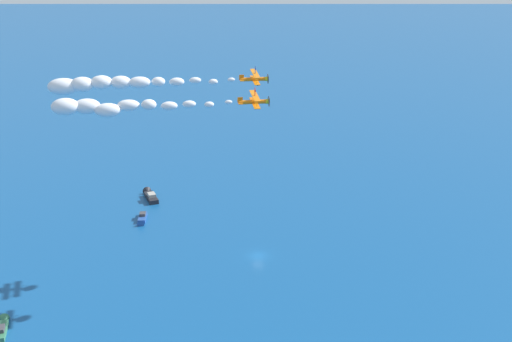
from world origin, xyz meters
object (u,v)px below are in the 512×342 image
object	(u,v)px
motorboat_inshore	(142,219)
wingwalker_wingman	(255,91)
biplane_lead	(255,79)
wingwalker_lead	(255,69)
motorboat_far_stbd	(150,196)
biplane_wingman	(255,101)
motorboat_far_port	(2,328)

from	to	relation	value
motorboat_inshore	wingwalker_wingman	size ratio (longest dim) A/B	4.40
biplane_lead	wingwalker_lead	size ratio (longest dim) A/B	4.15
motorboat_far_stbd	wingwalker_lead	xyz separation A→B (m)	(34.95, 27.89, 43.97)
wingwalker_lead	biplane_wingman	size ratio (longest dim) A/B	0.24
motorboat_far_stbd	biplane_wingman	xyz separation A→B (m)	(47.49, 26.18, 39.44)
motorboat_inshore	biplane_wingman	xyz separation A→B (m)	(31.07, 27.75, 39.64)
motorboat_far_port	wingwalker_wingman	world-z (taller)	wingwalker_wingman
wingwalker_lead	wingwalker_wingman	xyz separation A→B (m)	(12.79, -1.68, -2.36)
wingwalker_lead	biplane_wingman	xyz separation A→B (m)	(12.54, -1.70, -4.54)
motorboat_far_stbd	wingwalker_wingman	world-z (taller)	wingwalker_wingman
motorboat_inshore	biplane_lead	distance (m)	54.45
motorboat_far_port	biplane_wingman	xyz separation A→B (m)	(-17.47, 52.17, 39.62)
motorboat_far_port	motorboat_inshore	world-z (taller)	motorboat_far_port
motorboat_far_stbd	biplane_lead	xyz separation A→B (m)	(34.70, 27.86, 41.80)
wingwalker_lead	biplane_wingman	world-z (taller)	wingwalker_lead
biplane_lead	biplane_wingman	distance (m)	13.11
motorboat_inshore	motorboat_far_port	bearing A→B (deg)	-26.70
motorboat_far_port	wingwalker_lead	xyz separation A→B (m)	(-30.01, 53.87, 44.16)
motorboat_inshore	wingwalker_lead	size ratio (longest dim) A/B	4.40
wingwalker_wingman	biplane_lead	bearing A→B (deg)	172.76
motorboat_far_stbd	biplane_lead	distance (m)	61.05
wingwalker_lead	wingwalker_wingman	size ratio (longest dim) A/B	1.00
motorboat_far_stbd	biplane_wingman	distance (m)	67.05
motorboat_far_port	biplane_wingman	size ratio (longest dim) A/B	1.10
motorboat_far_port	biplane_lead	distance (m)	74.69
motorboat_far_port	biplane_lead	size ratio (longest dim) A/B	1.10
biplane_lead	motorboat_far_port	bearing A→B (deg)	-60.67
biplane_lead	biplane_wingman	bearing A→B (deg)	-7.48
wingwalker_lead	wingwalker_wingman	world-z (taller)	wingwalker_lead
motorboat_inshore	biplane_lead	world-z (taller)	biplane_lead
biplane_lead	biplane_wingman	world-z (taller)	biplane_lead
motorboat_far_stbd	wingwalker_wingman	xyz separation A→B (m)	(47.74, 26.21, 41.61)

